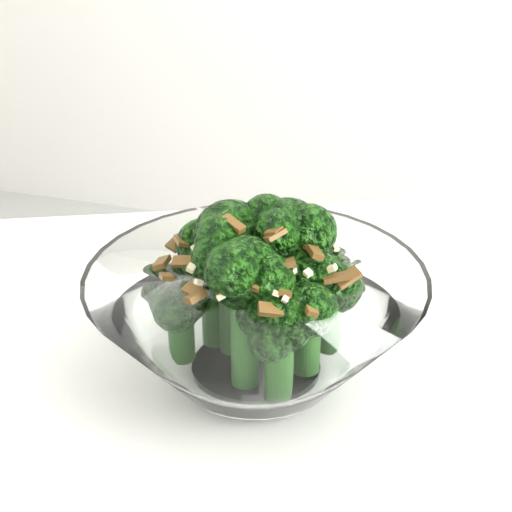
# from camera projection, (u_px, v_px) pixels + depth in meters

# --- Properties ---
(broccoli_dish) EXTENTS (0.20, 0.20, 0.11)m
(broccoli_dish) POSITION_uv_depth(u_px,v_px,m) (257.00, 313.00, 0.42)
(broccoli_dish) COLOR white
(broccoli_dish) RESTS_ON table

